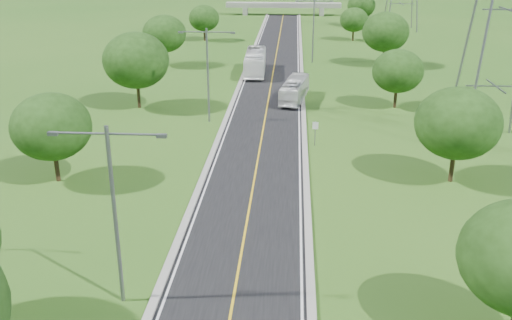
# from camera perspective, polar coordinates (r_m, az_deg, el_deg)

# --- Properties ---
(ground) EXTENTS (260.00, 260.00, 0.00)m
(ground) POSITION_cam_1_polar(r_m,az_deg,el_deg) (76.07, 1.44, 7.12)
(ground) COLOR #285618
(ground) RESTS_ON ground
(road) EXTENTS (8.00, 150.00, 0.06)m
(road) POSITION_cam_1_polar(r_m,az_deg,el_deg) (81.89, 1.62, 8.15)
(road) COLOR black
(road) RESTS_ON ground
(curb_left) EXTENTS (0.50, 150.00, 0.22)m
(curb_left) POSITION_cam_1_polar(r_m,az_deg,el_deg) (82.14, -1.38, 8.25)
(curb_left) COLOR gray
(curb_left) RESTS_ON ground
(curb_right) EXTENTS (0.50, 150.00, 0.22)m
(curb_right) POSITION_cam_1_polar(r_m,az_deg,el_deg) (81.83, 4.62, 8.14)
(curb_right) COLOR gray
(curb_right) RESTS_ON ground
(speed_limit_sign) EXTENTS (0.55, 0.09, 2.40)m
(speed_limit_sign) POSITION_cam_1_polar(r_m,az_deg,el_deg) (54.44, 5.94, 3.04)
(speed_limit_sign) COLOR slate
(speed_limit_sign) RESTS_ON ground
(overpass) EXTENTS (30.00, 3.00, 3.20)m
(overpass) POSITION_cam_1_polar(r_m,az_deg,el_deg) (154.61, 2.76, 15.16)
(overpass) COLOR gray
(overpass) RESTS_ON ground
(streetlight_near_left) EXTENTS (5.90, 0.25, 10.00)m
(streetlight_near_left) POSITION_cam_1_polar(r_m,az_deg,el_deg) (29.98, -14.05, -4.08)
(streetlight_near_left) COLOR slate
(streetlight_near_left) RESTS_ON ground
(streetlight_mid_left) EXTENTS (5.90, 0.25, 10.00)m
(streetlight_mid_left) POSITION_cam_1_polar(r_m,az_deg,el_deg) (60.72, -4.86, 9.22)
(streetlight_mid_left) COLOR slate
(streetlight_mid_left) RESTS_ON ground
(streetlight_far_right) EXTENTS (5.90, 0.25, 10.00)m
(streetlight_far_right) POSITION_cam_1_polar(r_m,az_deg,el_deg) (92.64, 5.77, 13.29)
(streetlight_far_right) COLOR slate
(streetlight_far_right) RESTS_ON ground
(tree_lb) EXTENTS (6.30, 6.30, 7.33)m
(tree_lb) POSITION_cam_1_polar(r_m,az_deg,el_deg) (47.88, -19.79, 3.16)
(tree_lb) COLOR black
(tree_lb) RESTS_ON ground
(tree_lc) EXTENTS (7.56, 7.56, 8.79)m
(tree_lc) POSITION_cam_1_polar(r_m,az_deg,el_deg) (67.47, -11.92, 9.72)
(tree_lc) COLOR black
(tree_lc) RESTS_ON ground
(tree_ld) EXTENTS (6.72, 6.72, 7.82)m
(tree_ld) POSITION_cam_1_polar(r_m,az_deg,el_deg) (91.00, -9.16, 12.37)
(tree_ld) COLOR black
(tree_ld) RESTS_ON ground
(tree_le) EXTENTS (5.88, 5.88, 6.84)m
(tree_le) POSITION_cam_1_polar(r_m,az_deg,el_deg) (113.98, -5.22, 13.95)
(tree_le) COLOR black
(tree_le) RESTS_ON ground
(tree_rb) EXTENTS (6.72, 6.72, 7.82)m
(tree_rb) POSITION_cam_1_polar(r_m,az_deg,el_deg) (47.58, 19.53, 3.48)
(tree_rb) COLOR black
(tree_rb) RESTS_ON ground
(tree_rc) EXTENTS (5.88, 5.88, 6.84)m
(tree_rc) POSITION_cam_1_polar(r_m,az_deg,el_deg) (68.30, 14.00, 8.62)
(tree_rc) COLOR black
(tree_rc) RESTS_ON ground
(tree_rd) EXTENTS (7.14, 7.14, 8.30)m
(tree_rd) POSITION_cam_1_polar(r_m,az_deg,el_deg) (91.78, 12.83, 12.38)
(tree_rd) COLOR black
(tree_rd) RESTS_ON ground
(tree_re) EXTENTS (5.46, 5.46, 6.35)m
(tree_re) POSITION_cam_1_polar(r_m,az_deg,el_deg) (115.23, 9.77, 13.66)
(tree_re) COLOR black
(tree_re) RESTS_ON ground
(tree_rf) EXTENTS (6.30, 6.30, 7.33)m
(tree_rf) POSITION_cam_1_polar(r_m,az_deg,el_deg) (135.29, 10.50, 14.95)
(tree_rf) COLOR black
(tree_rf) RESTS_ON ground
(bus_outbound) EXTENTS (3.75, 9.79, 2.66)m
(bus_outbound) POSITION_cam_1_polar(r_m,az_deg,el_deg) (70.10, 3.88, 7.03)
(bus_outbound) COLOR silver
(bus_outbound) RESTS_ON road
(bus_inbound) EXTENTS (3.11, 12.03, 3.33)m
(bus_inbound) POSITION_cam_1_polar(r_m,az_deg,el_deg) (84.72, -0.08, 9.77)
(bus_inbound) COLOR white
(bus_inbound) RESTS_ON road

